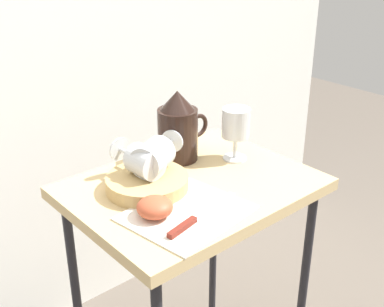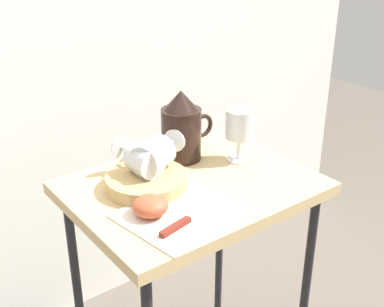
{
  "view_description": "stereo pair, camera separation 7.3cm",
  "coord_description": "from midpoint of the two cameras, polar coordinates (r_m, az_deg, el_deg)",
  "views": [
    {
      "loc": [
        -0.72,
        -0.83,
        1.28
      ],
      "look_at": [
        0.0,
        0.0,
        0.78
      ],
      "focal_mm": 47.09,
      "sensor_mm": 36.0,
      "label": 1
    },
    {
      "loc": [
        -0.66,
        -0.88,
        1.28
      ],
      "look_at": [
        0.0,
        0.0,
        0.78
      ],
      "focal_mm": 47.09,
      "sensor_mm": 36.0,
      "label": 2
    }
  ],
  "objects": [
    {
      "name": "curtain_drape",
      "position": [
        1.6,
        -10.85,
        11.96
      ],
      "size": [
        2.4,
        0.03,
        1.88
      ],
      "primitive_type": "cube",
      "color": "white",
      "rests_on": "ground_plane"
    },
    {
      "name": "wine_glass_upright",
      "position": [
        1.33,
        6.97,
        2.99
      ],
      "size": [
        0.08,
        0.08,
        0.14
      ],
      "color": "silver",
      "rests_on": "table"
    },
    {
      "name": "basket_tray",
      "position": [
        1.21,
        -3.44,
        -3.22
      ],
      "size": [
        0.2,
        0.2,
        0.03
      ],
      "primitive_type": "cylinder",
      "color": "tan",
      "rests_on": "table"
    },
    {
      "name": "wine_glass_tipped_far",
      "position": [
        1.21,
        -2.67,
        -0.25
      ],
      "size": [
        0.17,
        0.13,
        0.08
      ],
      "color": "silver",
      "rests_on": "basket_tray"
    },
    {
      "name": "knife",
      "position": [
        1.08,
        1.46,
        -7.56
      ],
      "size": [
        0.23,
        0.06,
        0.01
      ],
      "color": "silver",
      "rests_on": "linen_napkin"
    },
    {
      "name": "linen_napkin",
      "position": [
        1.12,
        0.78,
        -6.74
      ],
      "size": [
        0.28,
        0.25,
        0.0
      ],
      "primitive_type": "cube",
      "rotation": [
        0.0,
        0.0,
        0.15
      ],
      "color": "silver",
      "rests_on": "table"
    },
    {
      "name": "wine_glass_tipped_near",
      "position": [
        1.2,
        -3.8,
        -0.73
      ],
      "size": [
        0.08,
        0.14,
        0.07
      ],
      "color": "silver",
      "rests_on": "basket_tray"
    },
    {
      "name": "apple_half_left",
      "position": [
        1.1,
        -2.85,
        -5.98
      ],
      "size": [
        0.08,
        0.08,
        0.04
      ],
      "primitive_type": "ellipsoid",
      "color": "#C15133",
      "rests_on": "linen_napkin"
    },
    {
      "name": "pitcher",
      "position": [
        1.34,
        0.38,
        2.46
      ],
      "size": [
        0.16,
        0.11,
        0.19
      ],
      "color": "black",
      "rests_on": "table"
    },
    {
      "name": "table",
      "position": [
        1.28,
        1.64,
        -6.2
      ],
      "size": [
        0.59,
        0.45,
        0.7
      ],
      "color": "tan",
      "rests_on": "ground_plane"
    }
  ]
}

